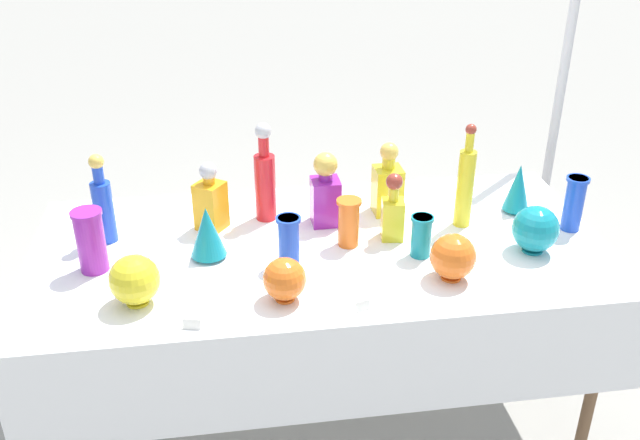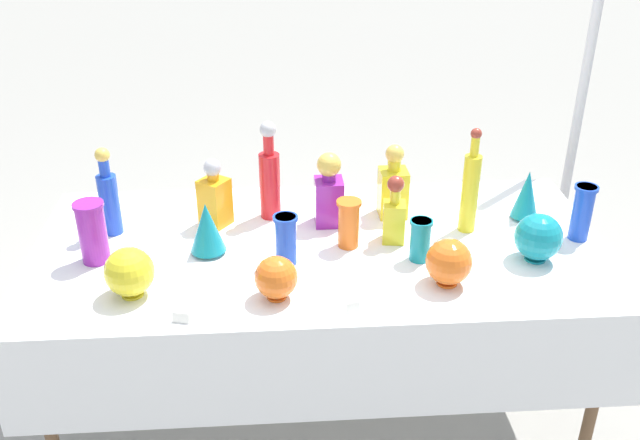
{
  "view_description": "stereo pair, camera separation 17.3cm",
  "coord_description": "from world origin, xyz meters",
  "px_view_note": "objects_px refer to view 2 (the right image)",
  "views": [
    {
      "loc": [
        -0.33,
        -2.21,
        2.04
      ],
      "look_at": [
        0.0,
        0.0,
        0.86
      ],
      "focal_mm": 40.0,
      "sensor_mm": 36.0,
      "label": 1
    },
    {
      "loc": [
        -0.15,
        -2.23,
        2.04
      ],
      "look_at": [
        0.0,
        0.0,
        0.86
      ],
      "focal_mm": 40.0,
      "sensor_mm": 36.0,
      "label": 2
    }
  ],
  "objects_px": {
    "round_bowl_1": "(276,278)",
    "round_bowl_2": "(129,272)",
    "slender_vase_0": "(420,238)",
    "slender_vase_3": "(349,222)",
    "square_decanter_2": "(394,214)",
    "round_bowl_0": "(538,237)",
    "slender_vase_4": "(286,238)",
    "canopy_pole": "(574,138)",
    "tall_bottle_1": "(109,197)",
    "slender_vase_2": "(582,211)",
    "square_decanter_1": "(329,192)",
    "tall_bottle_2": "(270,177)",
    "slender_vase_1": "(92,231)",
    "fluted_vase_1": "(207,228)",
    "tall_bottle_0": "(470,188)",
    "square_decanter_3": "(215,197)",
    "fluted_vase_0": "(527,194)",
    "round_bowl_3": "(449,262)"
  },
  "relations": [
    {
      "from": "round_bowl_2",
      "to": "round_bowl_0",
      "type": "bearing_deg",
      "value": 5.36
    },
    {
      "from": "slender_vase_0",
      "to": "slender_vase_3",
      "type": "height_order",
      "value": "slender_vase_3"
    },
    {
      "from": "square_decanter_1",
      "to": "square_decanter_3",
      "type": "xyz_separation_m",
      "value": [
        -0.43,
        0.02,
        -0.02
      ]
    },
    {
      "from": "square_decanter_1",
      "to": "slender_vase_2",
      "type": "xyz_separation_m",
      "value": [
        0.9,
        -0.18,
        -0.02
      ]
    },
    {
      "from": "slender_vase_2",
      "to": "slender_vase_3",
      "type": "distance_m",
      "value": 0.85
    },
    {
      "from": "round_bowl_3",
      "to": "square_decanter_3",
      "type": "bearing_deg",
      "value": 148.79
    },
    {
      "from": "square_decanter_3",
      "to": "slender_vase_3",
      "type": "distance_m",
      "value": 0.52
    },
    {
      "from": "tall_bottle_1",
      "to": "square_decanter_3",
      "type": "xyz_separation_m",
      "value": [
        0.38,
        0.04,
        -0.03
      ]
    },
    {
      "from": "tall_bottle_1",
      "to": "slender_vase_2",
      "type": "height_order",
      "value": "tall_bottle_1"
    },
    {
      "from": "slender_vase_4",
      "to": "round_bowl_0",
      "type": "xyz_separation_m",
      "value": [
        0.87,
        -0.04,
        -0.01
      ]
    },
    {
      "from": "square_decanter_2",
      "to": "slender_vase_3",
      "type": "height_order",
      "value": "square_decanter_2"
    },
    {
      "from": "tall_bottle_2",
      "to": "slender_vase_0",
      "type": "bearing_deg",
      "value": -35.25
    },
    {
      "from": "tall_bottle_1",
      "to": "round_bowl_0",
      "type": "relative_size",
      "value": 1.97
    },
    {
      "from": "fluted_vase_0",
      "to": "round_bowl_2",
      "type": "distance_m",
      "value": 1.49
    },
    {
      "from": "tall_bottle_0",
      "to": "round_bowl_0",
      "type": "bearing_deg",
      "value": -51.23
    },
    {
      "from": "slender_vase_0",
      "to": "slender_vase_2",
      "type": "relative_size",
      "value": 0.72
    },
    {
      "from": "square_decanter_1",
      "to": "slender_vase_3",
      "type": "bearing_deg",
      "value": -72.23
    },
    {
      "from": "fluted_vase_0",
      "to": "square_decanter_2",
      "type": "bearing_deg",
      "value": -165.51
    },
    {
      "from": "square_decanter_3",
      "to": "round_bowl_1",
      "type": "relative_size",
      "value": 1.82
    },
    {
      "from": "round_bowl_3",
      "to": "slender_vase_2",
      "type": "bearing_deg",
      "value": 26.12
    },
    {
      "from": "square_decanter_2",
      "to": "slender_vase_2",
      "type": "relative_size",
      "value": 1.22
    },
    {
      "from": "tall_bottle_0",
      "to": "square_decanter_1",
      "type": "distance_m",
      "value": 0.52
    },
    {
      "from": "slender_vase_4",
      "to": "fluted_vase_1",
      "type": "distance_m",
      "value": 0.29
    },
    {
      "from": "round_bowl_1",
      "to": "round_bowl_2",
      "type": "height_order",
      "value": "round_bowl_2"
    },
    {
      "from": "tall_bottle_2",
      "to": "square_decanter_3",
      "type": "xyz_separation_m",
      "value": [
        -0.21,
        -0.05,
        -0.05
      ]
    },
    {
      "from": "slender_vase_2",
      "to": "slender_vase_4",
      "type": "relative_size",
      "value": 1.16
    },
    {
      "from": "slender_vase_3",
      "to": "fluted_vase_1",
      "type": "bearing_deg",
      "value": -178.06
    },
    {
      "from": "tall_bottle_0",
      "to": "fluted_vase_1",
      "type": "relative_size",
      "value": 2.09
    },
    {
      "from": "square_decanter_2",
      "to": "round_bowl_0",
      "type": "xyz_separation_m",
      "value": [
        0.47,
        -0.17,
        -0.02
      ]
    },
    {
      "from": "tall_bottle_1",
      "to": "square_decanter_1",
      "type": "bearing_deg",
      "value": 1.22
    },
    {
      "from": "tall_bottle_2",
      "to": "round_bowl_1",
      "type": "xyz_separation_m",
      "value": [
        0.01,
        -0.57,
        -0.09
      ]
    },
    {
      "from": "square_decanter_1",
      "to": "fluted_vase_0",
      "type": "distance_m",
      "value": 0.75
    },
    {
      "from": "square_decanter_3",
      "to": "square_decanter_1",
      "type": "bearing_deg",
      "value": -3.23
    },
    {
      "from": "slender_vase_0",
      "to": "square_decanter_1",
      "type": "bearing_deg",
      "value": 135.38
    },
    {
      "from": "tall_bottle_2",
      "to": "round_bowl_3",
      "type": "distance_m",
      "value": 0.78
    },
    {
      "from": "round_bowl_2",
      "to": "square_decanter_3",
      "type": "bearing_deg",
      "value": 62.93
    },
    {
      "from": "fluted_vase_0",
      "to": "round_bowl_0",
      "type": "height_order",
      "value": "fluted_vase_0"
    },
    {
      "from": "tall_bottle_0",
      "to": "slender_vase_1",
      "type": "distance_m",
      "value": 1.34
    },
    {
      "from": "square_decanter_2",
      "to": "slender_vase_0",
      "type": "relative_size",
      "value": 1.69
    },
    {
      "from": "slender_vase_4",
      "to": "canopy_pole",
      "type": "height_order",
      "value": "canopy_pole"
    },
    {
      "from": "slender_vase_1",
      "to": "square_decanter_2",
      "type": "bearing_deg",
      "value": 3.7
    },
    {
      "from": "slender_vase_1",
      "to": "fluted_vase_1",
      "type": "relative_size",
      "value": 1.15
    },
    {
      "from": "tall_bottle_2",
      "to": "canopy_pole",
      "type": "xyz_separation_m",
      "value": [
        1.4,
        0.51,
        -0.07
      ]
    },
    {
      "from": "square_decanter_3",
      "to": "fluted_vase_1",
      "type": "bearing_deg",
      "value": -93.75
    },
    {
      "from": "tall_bottle_2",
      "to": "slender_vase_2",
      "type": "bearing_deg",
      "value": -12.78
    },
    {
      "from": "slender_vase_0",
      "to": "slender_vase_4",
      "type": "xyz_separation_m",
      "value": [
        -0.46,
        0.01,
        0.02
      ]
    },
    {
      "from": "slender_vase_2",
      "to": "tall_bottle_1",
      "type": "bearing_deg",
      "value": 174.51
    },
    {
      "from": "fluted_vase_1",
      "to": "round_bowl_0",
      "type": "bearing_deg",
      "value": -6.26
    },
    {
      "from": "round_bowl_2",
      "to": "canopy_pole",
      "type": "relative_size",
      "value": 0.08
    },
    {
      "from": "slender_vase_0",
      "to": "slender_vase_1",
      "type": "xyz_separation_m",
      "value": [
        -1.12,
        0.07,
        0.03
      ]
    }
  ]
}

